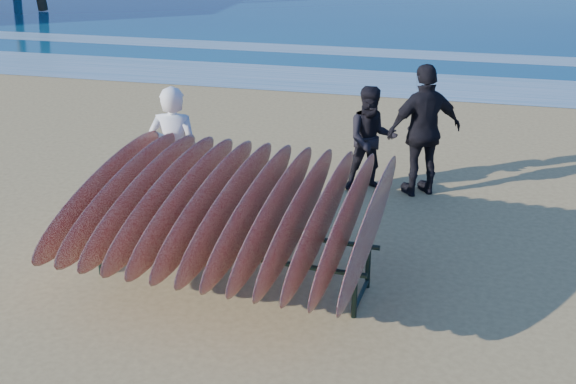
% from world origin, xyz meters
% --- Properties ---
extents(ground, '(120.00, 120.00, 0.00)m').
position_xyz_m(ground, '(0.00, 0.00, 0.00)').
color(ground, tan).
rests_on(ground, ground).
extents(foam_near, '(160.00, 160.00, 0.00)m').
position_xyz_m(foam_near, '(0.00, 10.00, 0.01)').
color(foam_near, white).
rests_on(foam_near, ground).
extents(foam_far, '(160.00, 160.00, 0.00)m').
position_xyz_m(foam_far, '(0.00, 13.50, 0.01)').
color(foam_far, white).
rests_on(foam_far, ground).
extents(surfboard_rack, '(3.39, 3.11, 1.43)m').
position_xyz_m(surfboard_rack, '(-0.54, 0.35, 0.90)').
color(surfboard_rack, black).
rests_on(surfboard_rack, ground).
extents(person_white, '(0.71, 0.51, 1.81)m').
position_xyz_m(person_white, '(-1.77, 1.84, 0.90)').
color(person_white, white).
rests_on(person_white, ground).
extents(person_dark_a, '(0.90, 0.80, 1.55)m').
position_xyz_m(person_dark_a, '(0.60, 3.44, 0.77)').
color(person_dark_a, black).
rests_on(person_dark_a, ground).
extents(person_dark_b, '(1.19, 0.96, 1.90)m').
position_xyz_m(person_dark_b, '(1.34, 3.47, 0.95)').
color(person_dark_b, black).
rests_on(person_dark_b, ground).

